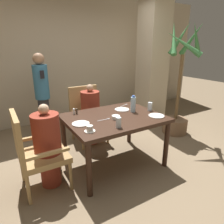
# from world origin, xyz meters

# --- Properties ---
(ground_plane) EXTENTS (16.00, 16.00, 0.00)m
(ground_plane) POSITION_xyz_m (0.00, 0.00, 0.00)
(ground_plane) COLOR #7A664C
(wall_back) EXTENTS (8.00, 0.06, 2.80)m
(wall_back) POSITION_xyz_m (0.00, 2.26, 1.40)
(wall_back) COLOR tan
(wall_back) RESTS_ON ground_plane
(pillar_stone) EXTENTS (0.51, 0.51, 2.70)m
(pillar_stone) POSITION_xyz_m (1.65, 1.13, 1.35)
(pillar_stone) COLOR #BCAD8E
(pillar_stone) RESTS_ON ground_plane
(dining_table) EXTENTS (1.31, 1.01, 0.74)m
(dining_table) POSITION_xyz_m (0.00, 0.00, 0.65)
(dining_table) COLOR #331E14
(dining_table) RESTS_ON ground_plane
(chair_left_side) EXTENTS (0.54, 0.54, 0.98)m
(chair_left_side) POSITION_xyz_m (-1.08, 0.00, 0.52)
(chair_left_side) COLOR #A88451
(chair_left_side) RESTS_ON ground_plane
(diner_in_left_chair) EXTENTS (0.32, 0.32, 1.05)m
(diner_in_left_chair) POSITION_xyz_m (-0.92, 0.00, 0.54)
(diner_in_left_chair) COLOR maroon
(diner_in_left_chair) RESTS_ON ground_plane
(chair_far_side) EXTENTS (0.54, 0.54, 0.98)m
(chair_far_side) POSITION_xyz_m (0.00, 0.93, 0.52)
(chair_far_side) COLOR #A88451
(chair_far_side) RESTS_ON ground_plane
(diner_in_far_chair) EXTENTS (0.32, 0.32, 1.06)m
(diner_in_far_chair) POSITION_xyz_m (-0.00, 0.77, 0.55)
(diner_in_far_chair) COLOR maroon
(diner_in_far_chair) RESTS_ON ground_plane
(standing_host) EXTENTS (0.26, 0.30, 1.55)m
(standing_host) POSITION_xyz_m (-0.62, 1.55, 0.83)
(standing_host) COLOR #2D2D33
(standing_host) RESTS_ON ground_plane
(potted_palm) EXTENTS (0.77, 0.75, 2.10)m
(potted_palm) POSITION_xyz_m (1.62, 0.31, 0.69)
(potted_palm) COLOR brown
(potted_palm) RESTS_ON ground_plane
(plate_main_left) EXTENTS (0.22, 0.22, 0.01)m
(plate_main_left) POSITION_xyz_m (0.51, -0.30, 0.74)
(plate_main_left) COLOR white
(plate_main_left) RESTS_ON dining_table
(plate_main_right) EXTENTS (0.22, 0.22, 0.01)m
(plate_main_right) POSITION_xyz_m (0.26, 0.19, 0.74)
(plate_main_right) COLOR white
(plate_main_right) RESTS_ON dining_table
(plate_dessert_center) EXTENTS (0.22, 0.22, 0.01)m
(plate_dessert_center) POSITION_xyz_m (-0.50, -0.03, 0.74)
(plate_dessert_center) COLOR white
(plate_dessert_center) RESTS_ON dining_table
(teacup_with_saucer) EXTENTS (0.13, 0.13, 0.07)m
(teacup_with_saucer) POSITION_xyz_m (-0.50, -0.29, 0.77)
(teacup_with_saucer) COLOR white
(teacup_with_saucer) RESTS_ON dining_table
(bowl_small) EXTENTS (0.11, 0.11, 0.05)m
(bowl_small) POSITION_xyz_m (-0.03, -0.10, 0.76)
(bowl_small) COLOR white
(bowl_small) RESTS_ON dining_table
(water_bottle) EXTENTS (0.07, 0.07, 0.25)m
(water_bottle) POSITION_xyz_m (0.35, 0.03, 0.85)
(water_bottle) COLOR #A3C6DB
(water_bottle) RESTS_ON dining_table
(glass_tall_near) EXTENTS (0.07, 0.07, 0.13)m
(glass_tall_near) POSITION_xyz_m (-0.15, -0.36, 0.80)
(glass_tall_near) COLOR silver
(glass_tall_near) RESTS_ON dining_table
(glass_tall_mid) EXTENTS (0.07, 0.07, 0.13)m
(glass_tall_mid) POSITION_xyz_m (0.60, -0.05, 0.80)
(glass_tall_mid) COLOR silver
(glass_tall_mid) RESTS_ON dining_table
(salt_shaker) EXTENTS (0.03, 0.03, 0.08)m
(salt_shaker) POSITION_xyz_m (-0.44, 0.37, 0.78)
(salt_shaker) COLOR white
(salt_shaker) RESTS_ON dining_table
(pepper_shaker) EXTENTS (0.03, 0.03, 0.08)m
(pepper_shaker) POSITION_xyz_m (-0.40, 0.37, 0.78)
(pepper_shaker) COLOR #4C3D2D
(pepper_shaker) RESTS_ON dining_table
(fork_beside_plate) EXTENTS (0.19, 0.02, 0.00)m
(fork_beside_plate) POSITION_xyz_m (-0.17, -0.05, 0.74)
(fork_beside_plate) COLOR silver
(fork_beside_plate) RESTS_ON dining_table
(knife_beside_plate) EXTENTS (0.19, 0.09, 0.00)m
(knife_beside_plate) POSITION_xyz_m (0.42, 0.37, 0.74)
(knife_beside_plate) COLOR silver
(knife_beside_plate) RESTS_ON dining_table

